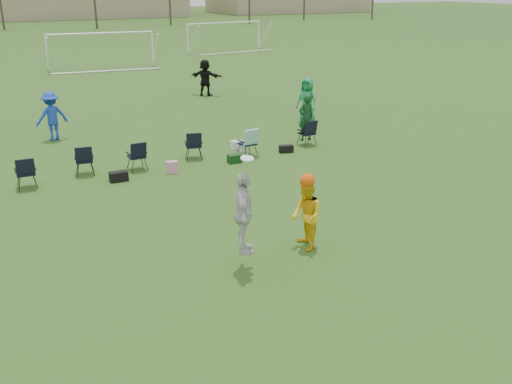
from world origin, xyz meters
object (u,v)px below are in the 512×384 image
fielder_black (205,78)px  goal_right (224,28)px  center_contest (277,214)px  fielder_blue (52,116)px  fielder_green_far (307,101)px  goal_mid (101,40)px

fielder_black → goal_right: size_ratio=0.26×
goal_right → center_contest: bearing=-119.6°
center_contest → goal_right: center_contest is taller
fielder_blue → goal_right: 30.70m
fielder_blue → fielder_black: bearing=-157.7°
fielder_green_far → center_contest: bearing=-60.2°
fielder_blue → goal_mid: goal_mid is taller
goal_mid → center_contest: bearing=-91.2°
fielder_green_far → goal_right: bearing=137.7°
fielder_green_far → fielder_black: bearing=165.0°
center_contest → goal_mid: center_contest is taller
goal_mid → goal_right: size_ratio=1.01×
fielder_black → goal_mid: bearing=-31.4°
fielder_green_far → goal_right: (7.65, 26.83, 0.95)m
fielder_blue → goal_mid: 19.84m
fielder_black → fielder_blue: bearing=81.3°
fielder_blue → goal_mid: bearing=-119.7°
center_contest → goal_right: (14.90, 37.65, 0.85)m
fielder_blue → center_contest: center_contest is taller
goal_right → fielder_black: bearing=-124.0°
fielder_blue → goal_right: size_ratio=0.26×
fielder_blue → goal_right: goal_right is taller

